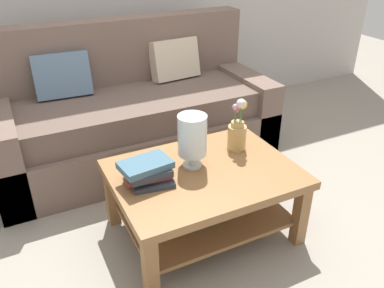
{
  "coord_description": "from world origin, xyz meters",
  "views": [
    {
      "loc": [
        -0.91,
        -1.93,
        1.66
      ],
      "look_at": [
        -0.0,
        -0.11,
        0.55
      ],
      "focal_mm": 36.9,
      "sensor_mm": 36.0,
      "label": 1
    }
  ],
  "objects_px": {
    "couch": "(134,114)",
    "flower_pitcher": "(237,131)",
    "book_stack_main": "(148,172)",
    "glass_hurricane_vase": "(192,137)",
    "coffee_table": "(203,189)"
  },
  "relations": [
    {
      "from": "book_stack_main",
      "to": "flower_pitcher",
      "type": "xyz_separation_m",
      "value": [
        0.63,
        0.1,
        0.06
      ]
    },
    {
      "from": "couch",
      "to": "flower_pitcher",
      "type": "xyz_separation_m",
      "value": [
        0.35,
        -0.96,
        0.21
      ]
    },
    {
      "from": "coffee_table",
      "to": "book_stack_main",
      "type": "relative_size",
      "value": 3.52
    },
    {
      "from": "book_stack_main",
      "to": "glass_hurricane_vase",
      "type": "bearing_deg",
      "value": 7.97
    },
    {
      "from": "coffee_table",
      "to": "flower_pitcher",
      "type": "bearing_deg",
      "value": 23.9
    },
    {
      "from": "couch",
      "to": "glass_hurricane_vase",
      "type": "distance_m",
      "value": 1.06
    },
    {
      "from": "couch",
      "to": "book_stack_main",
      "type": "bearing_deg",
      "value": -104.52
    },
    {
      "from": "couch",
      "to": "glass_hurricane_vase",
      "type": "bearing_deg",
      "value": -89.28
    },
    {
      "from": "couch",
      "to": "flower_pitcher",
      "type": "relative_size",
      "value": 6.18
    },
    {
      "from": "book_stack_main",
      "to": "glass_hurricane_vase",
      "type": "relative_size",
      "value": 0.93
    },
    {
      "from": "coffee_table",
      "to": "glass_hurricane_vase",
      "type": "distance_m",
      "value": 0.33
    },
    {
      "from": "coffee_table",
      "to": "book_stack_main",
      "type": "bearing_deg",
      "value": 173.64
    },
    {
      "from": "coffee_table",
      "to": "book_stack_main",
      "type": "xyz_separation_m",
      "value": [
        -0.32,
        0.04,
        0.19
      ]
    },
    {
      "from": "glass_hurricane_vase",
      "to": "flower_pitcher",
      "type": "bearing_deg",
      "value": 9.9
    },
    {
      "from": "coffee_table",
      "to": "flower_pitcher",
      "type": "relative_size",
      "value": 3.02
    }
  ]
}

